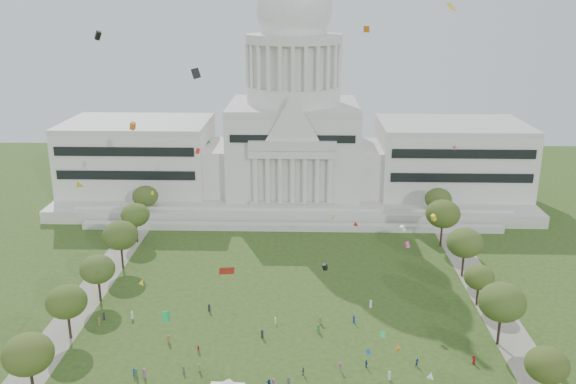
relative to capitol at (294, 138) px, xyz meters
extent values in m
cube|color=beige|center=(0.00, 1.41, -20.30)|extent=(160.00, 60.00, 4.00)
cube|color=beige|center=(0.00, -31.59, -21.30)|extent=(130.00, 3.00, 2.00)
cube|color=beige|center=(0.00, -23.59, -19.80)|extent=(140.00, 3.00, 5.00)
cube|color=silver|center=(-55.00, 0.41, -7.30)|extent=(50.00, 34.00, 22.00)
cube|color=silver|center=(55.00, 0.41, -7.30)|extent=(50.00, 34.00, 22.00)
cube|color=silver|center=(-27.00, -1.59, -10.30)|extent=(12.00, 26.00, 16.00)
cube|color=silver|center=(27.00, -1.59, -10.30)|extent=(12.00, 26.00, 16.00)
cube|color=silver|center=(0.00, 0.41, -4.30)|extent=(44.00, 38.00, 28.00)
cube|color=silver|center=(0.00, -19.59, -1.10)|extent=(28.00, 3.00, 2.40)
cube|color=black|center=(-55.00, -16.79, -5.30)|extent=(46.00, 0.40, 11.00)
cube|color=black|center=(55.00, -16.79, -5.30)|extent=(46.00, 0.40, 11.00)
cylinder|color=silver|center=(0.00, 0.41, 15.10)|extent=(32.00, 32.00, 6.00)
cylinder|color=silver|center=(0.00, 0.41, 25.10)|extent=(28.00, 28.00, 14.00)
cylinder|color=beige|center=(0.00, 0.41, 33.60)|extent=(32.40, 32.40, 3.00)
cylinder|color=silver|center=(0.00, 0.41, 39.10)|extent=(22.00, 22.00, 8.00)
ellipsoid|color=silver|center=(0.00, 0.41, 43.10)|extent=(25.00, 25.00, 26.20)
cube|color=gray|center=(-48.00, -83.59, -22.28)|extent=(8.00, 160.00, 0.04)
cube|color=gray|center=(48.00, -83.59, -22.28)|extent=(8.00, 160.00, 0.04)
cylinder|color=black|center=(-44.07, -116.55, -19.42)|extent=(0.56, 0.56, 5.75)
ellipsoid|color=#3E501A|center=(-44.07, -116.55, -13.33)|extent=(8.86, 8.86, 7.25)
ellipsoid|color=#374815|center=(46.22, -115.34, -14.62)|extent=(7.58, 7.58, 6.20)
cylinder|color=black|center=(-45.04, -96.29, -19.56)|extent=(0.56, 0.56, 5.47)
ellipsoid|color=#334D16|center=(-45.04, -96.29, -13.77)|extent=(8.42, 8.42, 6.89)
cylinder|color=black|center=(44.17, -96.15, -19.19)|extent=(0.56, 0.56, 6.20)
ellipsoid|color=#374F1B|center=(44.17, -96.15, -12.62)|extent=(9.55, 9.55, 7.82)
cylinder|color=black|center=(-44.09, -79.67, -19.66)|extent=(0.56, 0.56, 5.27)
ellipsoid|color=#3B511E|center=(-44.09, -79.67, -14.07)|extent=(8.12, 8.12, 6.65)
cylinder|color=black|center=(44.40, -79.10, -20.02)|extent=(0.56, 0.56, 4.56)
ellipsoid|color=#395118|center=(44.40, -79.10, -15.19)|extent=(7.01, 7.01, 5.74)
cylinder|color=black|center=(-44.08, -61.17, -19.28)|extent=(0.56, 0.56, 6.03)
ellipsoid|color=#314819|center=(-44.08, -61.17, -12.89)|extent=(9.29, 9.29, 7.60)
cylinder|color=black|center=(44.76, -63.55, -19.31)|extent=(0.56, 0.56, 5.97)
ellipsoid|color=#3B521E|center=(44.76, -63.55, -12.99)|extent=(9.19, 9.19, 7.52)
cylinder|color=black|center=(-45.22, -42.58, -19.59)|extent=(0.56, 0.56, 5.41)
ellipsoid|color=#365119|center=(-45.22, -42.58, -13.86)|extent=(8.33, 8.33, 6.81)
cylinder|color=black|center=(43.49, -43.40, -19.11)|extent=(0.56, 0.56, 6.37)
ellipsoid|color=#354816|center=(43.49, -43.40, -12.35)|extent=(9.82, 9.82, 8.03)
cylinder|color=black|center=(-46.87, -24.45, -19.64)|extent=(0.56, 0.56, 5.32)
ellipsoid|color=#324719|center=(-46.87, -24.45, -14.00)|extent=(8.19, 8.19, 6.70)
cylinder|color=black|center=(45.96, -25.46, -19.56)|extent=(0.56, 0.56, 5.47)
ellipsoid|color=#314918|center=(45.96, -25.46, -13.77)|extent=(8.42, 8.42, 6.89)
imported|color=#B21E1E|center=(37.33, -103.45, -21.38)|extent=(0.99, 1.07, 1.84)
imported|color=navy|center=(26.13, -104.77, -21.43)|extent=(0.99, 0.89, 1.73)
imported|color=#994C8C|center=(11.09, -106.82, -21.31)|extent=(0.87, 1.37, 1.97)
imported|color=#4C4C51|center=(4.01, -108.16, -21.46)|extent=(0.70, 1.06, 1.67)
imported|color=navy|center=(-2.19, -112.62, -21.34)|extent=(1.80, 1.67, 1.90)
imported|color=#B21E1E|center=(-17.24, -100.88, -21.55)|extent=(0.75, 0.49, 1.49)
imported|color=navy|center=(16.21, -105.38, -21.45)|extent=(0.87, 1.12, 1.69)
cube|color=silver|center=(19.50, -81.14, -21.34)|extent=(0.51, 0.32, 1.91)
cube|color=navy|center=(-28.07, -109.30, -21.52)|extent=(0.30, 0.43, 1.54)
cube|color=silver|center=(-34.31, -87.87, -21.41)|extent=(0.52, 0.55, 1.78)
cube|color=#26262B|center=(-17.57, -84.00, -21.39)|extent=(0.56, 0.54, 1.81)
cube|color=olive|center=(-40.69, -91.03, -21.34)|extent=(0.51, 0.59, 1.91)
cube|color=#994C8C|center=(-1.45, -111.96, -21.51)|extent=(0.44, 0.49, 1.58)
cube|color=olive|center=(7.67, -88.91, -21.41)|extent=(0.53, 0.41, 1.77)
cube|color=navy|center=(15.09, -88.29, -21.42)|extent=(0.44, 0.54, 1.75)
cube|color=silver|center=(20.13, -109.29, -21.41)|extent=(0.55, 0.48, 1.77)
cube|color=#26262B|center=(-4.70, -95.00, -21.39)|extent=(0.54, 0.55, 1.81)
cube|color=#994C8C|center=(-25.92, -109.83, -21.38)|extent=(0.55, 0.56, 1.83)
cube|color=#4C4C51|center=(1.33, -111.73, -21.38)|extent=(0.53, 0.38, 1.83)
cube|color=#4C4C51|center=(-18.84, -108.12, -21.57)|extent=(0.31, 0.42, 1.46)
cube|color=#33723F|center=(7.21, -92.47, -21.41)|extent=(0.53, 0.54, 1.78)
cube|color=silver|center=(-2.21, -89.12, -21.52)|extent=(0.34, 0.46, 1.55)
cube|color=olive|center=(-15.85, -107.66, -21.43)|extent=(0.36, 0.50, 1.74)
cube|color=#33723F|center=(-27.45, -109.69, -21.40)|extent=(0.53, 0.55, 1.78)
cube|color=olive|center=(-23.93, -97.73, -21.39)|extent=(0.56, 0.49, 1.80)
cube|color=#26262B|center=(-40.46, -88.45, -21.43)|extent=(0.29, 0.46, 1.72)
camera|label=1|loc=(3.94, -208.10, 45.59)|focal=38.00mm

